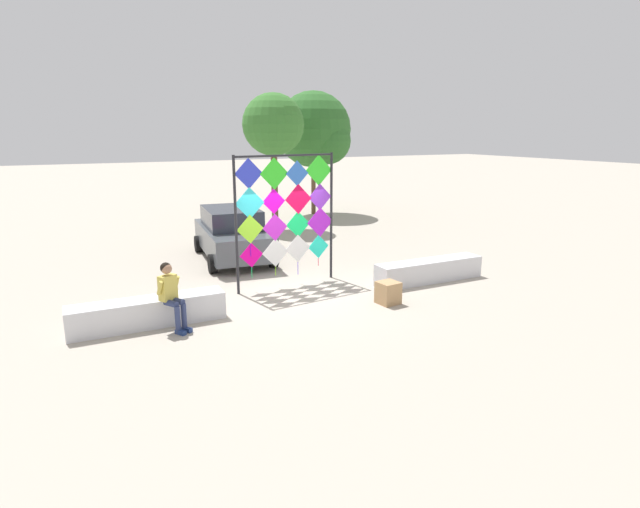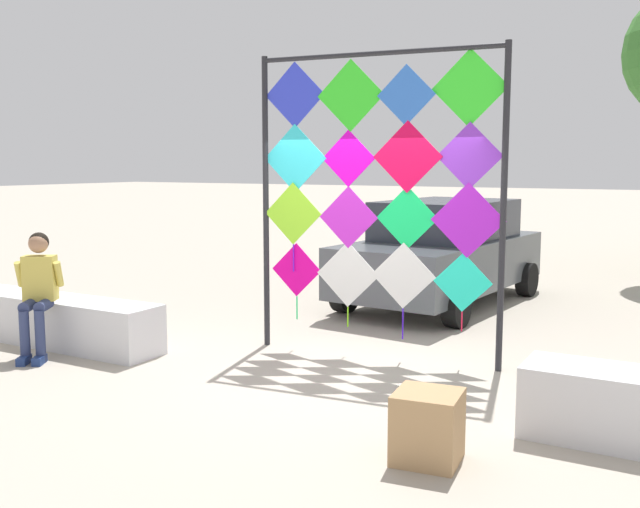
% 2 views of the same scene
% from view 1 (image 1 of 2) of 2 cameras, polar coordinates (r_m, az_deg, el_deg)
% --- Properties ---
extents(ground, '(120.00, 120.00, 0.00)m').
position_cam_1_polar(ground, '(13.07, -2.47, -4.47)').
color(ground, '#ADA393').
extents(plaza_ledge_left, '(3.21, 0.62, 0.59)m').
position_cam_1_polar(plaza_ledge_left, '(11.53, -18.53, -6.14)').
color(plaza_ledge_left, silver).
rests_on(plaza_ledge_left, ground).
extents(plaza_ledge_right, '(3.21, 0.62, 0.59)m').
position_cam_1_polar(plaza_ledge_right, '(14.42, 12.01, -1.81)').
color(plaza_ledge_right, silver).
rests_on(plaza_ledge_right, ground).
extents(kite_display_rack, '(2.88, 0.35, 3.47)m').
position_cam_1_polar(kite_display_rack, '(13.39, -3.76, 4.91)').
color(kite_display_rack, '#232328').
rests_on(kite_display_rack, ground).
extents(seated_vendor, '(0.64, 0.70, 1.44)m').
position_cam_1_polar(seated_vendor, '(10.94, -16.20, -4.02)').
color(seated_vendor, navy).
rests_on(seated_vendor, ground).
extents(parked_car, '(2.35, 4.38, 1.64)m').
position_cam_1_polar(parked_car, '(16.66, -9.69, 2.24)').
color(parked_car, '#4C5156').
rests_on(parked_car, ground).
extents(cardboard_box_large, '(0.53, 0.52, 0.53)m').
position_cam_1_polar(cardboard_box_large, '(12.41, 7.56, -4.28)').
color(cardboard_box_large, tan).
rests_on(cardboard_box_large, ground).
extents(tree_broadleaf, '(3.60, 3.65, 5.90)m').
position_cam_1_polar(tree_broadleaf, '(25.20, -0.37, 13.47)').
color(tree_broadleaf, brown).
rests_on(tree_broadleaf, ground).
extents(tree_far_right, '(2.52, 2.52, 5.54)m').
position_cam_1_polar(tree_far_right, '(21.53, -5.05, 14.22)').
color(tree_far_right, brown).
rests_on(tree_far_right, ground).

